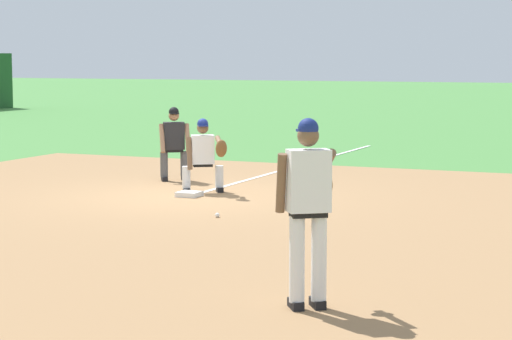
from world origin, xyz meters
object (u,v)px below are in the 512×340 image
Objects in this scene: pitcher at (309,201)px; first_base_bag at (189,194)px; umpire at (174,141)px; first_baseman at (204,152)px; baseball at (217,215)px.

first_base_bag is at bearing 35.43° from pitcher.
first_base_bag is 8.03m from pitcher.
pitcher is at bearing -144.81° from umpire.
umpire reaches higher than first_base_bag.
first_base_bag is at bearing 176.75° from first_baseman.
first_base_bag is 2.41m from umpire.
umpire is (3.76, 2.73, 0.76)m from baseball.
umpire reaches higher than first_baseman.
first_base_bag is at bearing -145.65° from umpire.
umpire is at bearing 44.56° from first_baseman.
umpire is at bearing 34.35° from first_base_bag.
baseball is at bearing 34.55° from pitcher.
baseball is 0.05× the size of umpire.
baseball is 0.06× the size of first_baseman.
baseball is at bearing -142.46° from first_base_bag.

